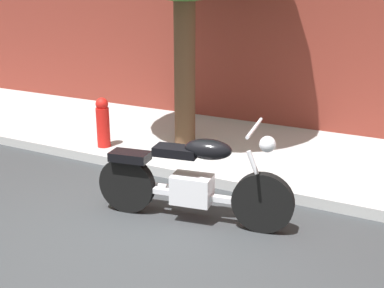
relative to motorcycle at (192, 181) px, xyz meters
name	(u,v)px	position (x,y,z in m)	size (l,w,h in m)	color
ground_plane	(137,232)	(-0.38, -0.52, -0.48)	(60.00, 60.00, 0.00)	#303335
sidewalk	(241,150)	(-0.38, 2.34, -0.41)	(22.66, 2.79, 0.14)	#ABABAB
motorcycle	(192,181)	(0.00, 0.00, 0.00)	(2.22, 0.74, 1.16)	black
fire_hydrant	(103,127)	(-2.23, 1.33, -0.03)	(0.20, 0.20, 0.91)	red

